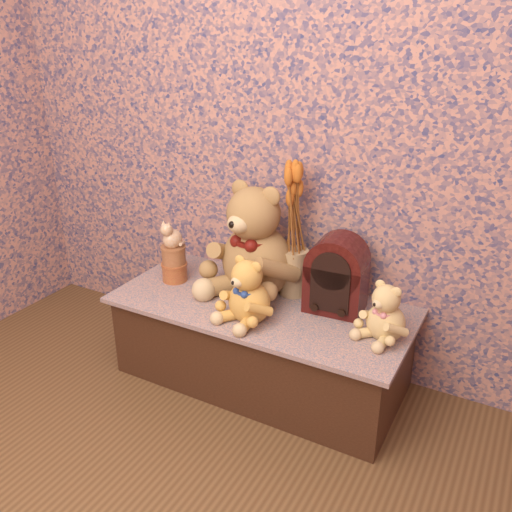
{
  "coord_description": "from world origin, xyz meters",
  "views": [
    {
      "loc": [
        0.97,
        -0.61,
        1.5
      ],
      "look_at": [
        0.0,
        1.16,
        0.63
      ],
      "focal_mm": 38.08,
      "sensor_mm": 36.0,
      "label": 1
    }
  ],
  "objects": [
    {
      "name": "teddy_medium",
      "position": [
        0.02,
        1.07,
        0.53
      ],
      "size": [
        0.3,
        0.33,
        0.29
      ],
      "primitive_type": null,
      "rotation": [
        0.0,
        0.0,
        -0.28
      ],
      "color": "gold",
      "rests_on": "display_shelf"
    },
    {
      "name": "cathedral_radio",
      "position": [
        0.29,
        1.31,
        0.55
      ],
      "size": [
        0.25,
        0.19,
        0.33
      ],
      "primitive_type": null,
      "rotation": [
        0.0,
        0.0,
        0.07
      ],
      "color": "black",
      "rests_on": "display_shelf"
    },
    {
      "name": "dried_stalks",
      "position": [
        0.08,
        1.36,
        0.81
      ],
      "size": [
        0.26,
        0.26,
        0.42
      ],
      "primitive_type": null,
      "rotation": [
        0.0,
        0.0,
        0.19
      ],
      "color": "#CA6520",
      "rests_on": "ceramic_vase"
    },
    {
      "name": "display_shelf",
      "position": [
        0.0,
        1.21,
        0.19
      ],
      "size": [
        1.29,
        0.6,
        0.39
      ],
      "primitive_type": "cube",
      "color": "#3B557A",
      "rests_on": "ground"
    },
    {
      "name": "ceramic_vase",
      "position": [
        0.08,
        1.36,
        0.49
      ],
      "size": [
        0.16,
        0.16,
        0.21
      ],
      "primitive_type": "cylinder",
      "rotation": [
        0.0,
        0.0,
        -0.32
      ],
      "color": "tan",
      "rests_on": "display_shelf"
    },
    {
      "name": "cat_figurine",
      "position": [
        -0.46,
        1.22,
        0.63
      ],
      "size": [
        0.11,
        0.12,
        0.13
      ],
      "primitive_type": null,
      "rotation": [
        0.0,
        0.0,
        -0.16
      ],
      "color": "silver",
      "rests_on": "biscuit_tin_upper"
    },
    {
      "name": "teddy_small",
      "position": [
        0.54,
        1.2,
        0.51
      ],
      "size": [
        0.28,
        0.29,
        0.25
      ],
      "primitive_type": null,
      "rotation": [
        0.0,
        0.0,
        -0.43
      ],
      "color": "tan",
      "rests_on": "display_shelf"
    },
    {
      "name": "biscuit_tin_upper",
      "position": [
        -0.46,
        1.22,
        0.51
      ],
      "size": [
        0.14,
        0.14,
        0.09
      ],
      "primitive_type": "cylinder",
      "rotation": [
        0.0,
        0.0,
        0.31
      ],
      "color": "tan",
      "rests_on": "biscuit_tin_lower"
    },
    {
      "name": "teddy_large",
      "position": [
        -0.08,
        1.32,
        0.66
      ],
      "size": [
        0.51,
        0.58,
        0.54
      ],
      "primitive_type": null,
      "rotation": [
        0.0,
        0.0,
        -0.2
      ],
      "color": "olive",
      "rests_on": "display_shelf"
    },
    {
      "name": "biscuit_tin_lower",
      "position": [
        -0.46,
        1.22,
        0.43
      ],
      "size": [
        0.15,
        0.15,
        0.08
      ],
      "primitive_type": "cylinder",
      "rotation": [
        0.0,
        0.0,
        -0.38
      ],
      "color": "#C5833A",
      "rests_on": "display_shelf"
    }
  ]
}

